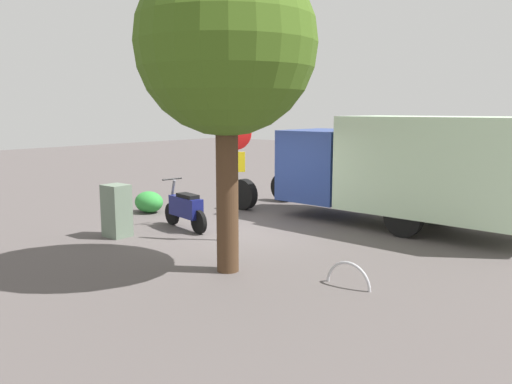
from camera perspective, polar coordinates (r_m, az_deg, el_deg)
The scene contains 8 objects.
ground_plane at distance 12.42m, azimuth -1.98°, elevation -4.47°, with size 60.00×60.00×0.00m, color #524B49.
box_truck_near at distance 13.30m, azimuth 15.61°, elevation 2.89°, with size 8.15×2.32×2.74m.
motorcycle at distance 12.76m, azimuth -7.77°, elevation -1.79°, with size 1.80×0.65×1.20m.
stop_sign at distance 11.33m, azimuth -2.30°, elevation 3.73°, with size 0.71×0.33×2.79m.
street_tree at distance 9.17m, azimuth -3.32°, elevation 15.72°, with size 3.14×3.14×5.57m.
utility_cabinet at distance 12.33m, azimuth -15.08°, elevation -2.00°, with size 0.56×0.49×1.21m, color slate.
bike_rack_hoop at distance 8.88m, azimuth 10.10°, elevation -10.17°, with size 0.85×0.85×0.05m, color #B7B7BC.
shrub_near_sign at distance 15.05m, azimuth -11.70°, elevation -1.08°, with size 0.89×0.73×0.61m, color #308937.
Camera 1 is at (-8.15, 8.91, 2.91)m, focal length 36.36 mm.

